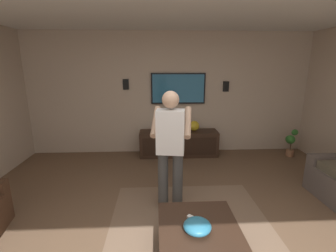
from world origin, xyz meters
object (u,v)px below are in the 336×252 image
tv (178,88)px  wall_speaker_right (126,84)px  bowl (197,226)px  potted_plant_short (291,141)px  remote_white (194,219)px  vase_round (194,126)px  wall_speaker_left (226,86)px  person_standing (171,144)px  coffee_table (200,240)px  media_console (179,143)px

tv → wall_speaker_right: tv is taller
tv → bowl: tv is taller
potted_plant_short → wall_speaker_right: (0.43, 3.57, 1.19)m
bowl → remote_white: 0.19m
vase_round → wall_speaker_right: 1.74m
wall_speaker_left → wall_speaker_right: (0.00, 2.19, 0.05)m
bowl → wall_speaker_right: bearing=17.4°
person_standing → bowl: size_ratio=6.12×
tv → remote_white: tv is taller
coffee_table → potted_plant_short: potted_plant_short is taller
remote_white → wall_speaker_left: size_ratio=0.68×
bowl → vase_round: (3.07, -0.45, 0.20)m
potted_plant_short → wall_speaker_left: bearing=72.7°
coffee_table → remote_white: bearing=12.4°
bowl → vase_round: bearing=-8.3°
bowl → tv: bearing=-1.9°
coffee_table → wall_speaker_right: (3.28, 1.06, 1.25)m
media_console → person_standing: 2.12m
bowl → remote_white: (0.18, 0.00, -0.05)m
vase_round → wall_speaker_right: size_ratio=1.00×
person_standing → vase_round: bearing=-9.0°
media_console → wall_speaker_right: size_ratio=7.73×
tv → wall_speaker_right: bearing=-90.7°
person_standing → vase_round: size_ratio=7.45×
media_console → remote_white: bearing=-2.2°
coffee_table → potted_plant_short: size_ratio=1.66×
tv → vase_round: size_ratio=5.38×
wall_speaker_left → wall_speaker_right: 2.19m
vase_round → wall_speaker_right: bearing=81.5°
wall_speaker_right → tv: bearing=-90.7°
coffee_table → tv: bearing=-1.3°
coffee_table → potted_plant_short: 3.80m
bowl → wall_speaker_right: 3.62m
person_standing → potted_plant_short: size_ratio=2.72×
tv → wall_speaker_left: 1.06m
tv → wall_speaker_right: size_ratio=5.38×
tv → wall_speaker_left: tv is taller
person_standing → vase_round: (2.03, -0.64, -0.27)m
vase_round → potted_plant_short: bearing=-95.7°
wall_speaker_left → wall_speaker_right: size_ratio=1.00×
media_console → person_standing: bearing=-8.6°
tv → bowl: (-3.28, 0.11, -0.99)m
tv → potted_plant_short: tv is taller
media_console → bowl: bearing=-2.0°
person_standing → bowl: 1.16m
media_console → wall_speaker_left: wall_speaker_left is taller
coffee_table → media_console: media_console is taller
media_console → coffee_table: bearing=-1.4°
potted_plant_short → remote_white: (-2.68, 2.55, 0.05)m
potted_plant_short → vase_round: size_ratio=2.74×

